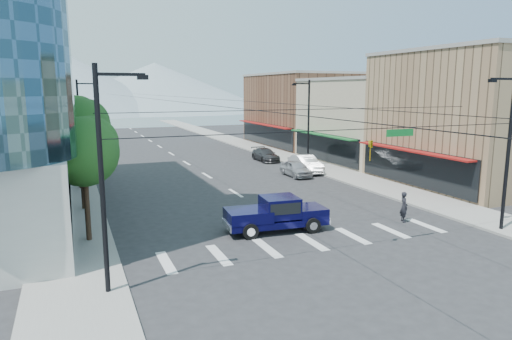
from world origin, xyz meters
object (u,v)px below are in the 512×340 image
object	(u,v)px
pickup_truck	(276,213)
pedestrian	(404,207)
parked_car_near	(296,169)
parked_car_far	(265,155)
parked_car_mid	(306,164)

from	to	relation	value
pickup_truck	pedestrian	distance (m)	8.15
pedestrian	pickup_truck	bearing A→B (deg)	100.24
pickup_truck	parked_car_near	distance (m)	16.93
pickup_truck	parked_car_far	distance (m)	26.05
parked_car_near	parked_car_mid	bearing A→B (deg)	39.24
parked_car_far	pedestrian	bearing A→B (deg)	-92.97
parked_car_far	parked_car_near	bearing A→B (deg)	-95.37
pedestrian	parked_car_mid	distance (m)	17.41
parked_car_near	parked_car_mid	world-z (taller)	parked_car_mid
parked_car_near	parked_car_mid	distance (m)	2.28
pedestrian	parked_car_far	world-z (taller)	pedestrian
parked_car_mid	parked_car_far	world-z (taller)	parked_car_mid
pickup_truck	parked_car_far	world-z (taller)	pickup_truck
pickup_truck	pedestrian	xyz separation A→B (m)	(8.04, -1.34, -0.10)
pickup_truck	parked_car_far	size ratio (longest dim) A/B	1.24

